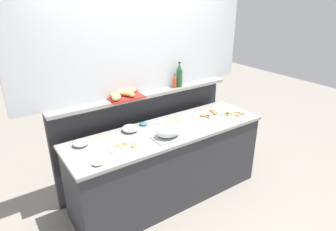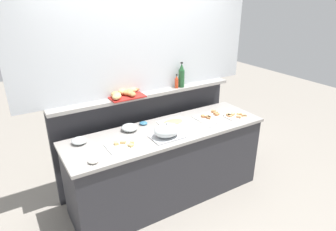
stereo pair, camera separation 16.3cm
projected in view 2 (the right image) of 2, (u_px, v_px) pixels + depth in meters
name	position (u px, v px, depth m)	size (l,w,h in m)	color
ground_plane	(145.00, 172.00, 4.09)	(12.00, 12.00, 0.00)	gray
buffet_counter	(168.00, 164.00, 3.44)	(2.31, 0.70, 0.90)	#2D2D33
back_ledge_unit	(146.00, 133.00, 3.78)	(2.34, 0.22, 1.21)	#2D2D33
upper_wall_panel	(142.00, 32.00, 3.30)	(2.94, 0.08, 1.39)	silver
sandwich_platter_rear	(124.00, 145.00, 2.92)	(0.33, 0.22, 0.04)	white
sandwich_platter_side	(209.00, 116.00, 3.60)	(0.36, 0.19, 0.04)	white
sandwich_platter_front	(236.00, 116.00, 3.60)	(0.29, 0.20, 0.04)	white
cold_cuts_platter	(173.00, 122.00, 3.43)	(0.34, 0.23, 0.02)	white
serving_cloche	(167.00, 131.00, 3.07)	(0.34, 0.24, 0.17)	#B7BABF
glass_bowl_large	(79.00, 141.00, 2.96)	(0.16, 0.16, 0.06)	silver
glass_bowl_medium	(130.00, 128.00, 3.23)	(0.18, 0.18, 0.07)	silver
condiment_bowl_cream	(93.00, 161.00, 2.63)	(0.10, 0.10, 0.03)	silver
condiment_bowl_teal	(143.00, 123.00, 3.38)	(0.09, 0.09, 0.03)	teal
serving_tongs	(212.00, 125.00, 3.37)	(0.18, 0.14, 0.01)	#B7BABF
wine_bottle_green	(181.00, 76.00, 3.66)	(0.08, 0.08, 0.32)	#23562D
hot_sauce_bottle	(177.00, 82.00, 3.64)	(0.04, 0.04, 0.18)	red
bread_basket	(125.00, 94.00, 3.35)	(0.44, 0.28, 0.08)	#B2231E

